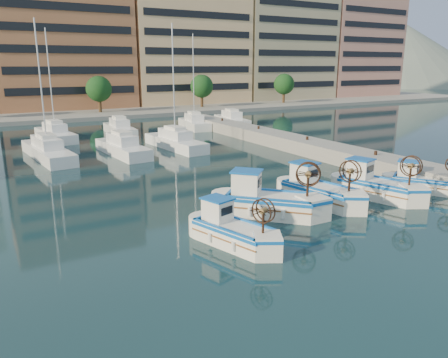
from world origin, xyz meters
TOP-DOWN VIEW (x-y plane):
  - ground at (0.00, 0.00)m, footprint 300.00×300.00m
  - quay at (13.00, 8.00)m, footprint 3.00×60.00m
  - waterfront at (9.23, 65.04)m, footprint 180.00×40.00m
  - hill_east at (140.00, 110.00)m, footprint 160.00×160.00m
  - yacht_marina at (-3.64, 27.26)m, footprint 38.70×21.77m
  - fishing_boat_a at (-3.75, -0.98)m, footprint 2.69×4.16m
  - fishing_boat_b at (-0.16, 1.49)m, footprint 4.70×4.72m
  - fishing_boat_c at (3.65, 1.75)m, footprint 2.79×4.78m
  - fishing_boat_d at (7.43, 0.94)m, footprint 3.10×4.77m
  - fishing_boat_e at (11.08, 0.43)m, footprint 3.37×3.99m

SIDE VIEW (x-z plane):
  - ground at x=0.00m, z-range 0.00..0.00m
  - hill_east at x=140.00m, z-range -25.00..25.00m
  - yacht_marina at x=-3.64m, z-range -5.22..6.28m
  - quay at x=13.00m, z-range 0.00..1.20m
  - fishing_boat_e at x=11.08m, z-range -0.55..1.89m
  - fishing_boat_a at x=-3.75m, z-range -0.57..1.96m
  - fishing_boat_d at x=7.43m, z-range -0.65..2.24m
  - fishing_boat_c at x=3.65m, z-range -0.65..2.25m
  - fishing_boat_b at x=-0.16m, z-range -0.69..2.37m
  - waterfront at x=9.23m, z-range -1.70..23.90m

